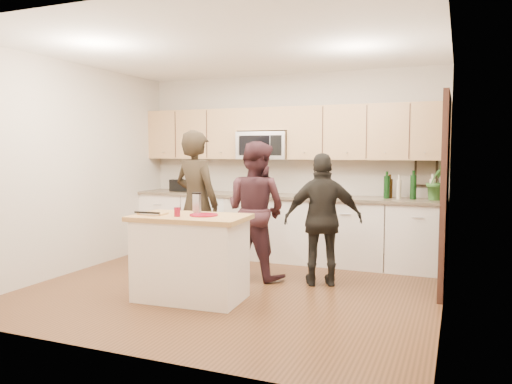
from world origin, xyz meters
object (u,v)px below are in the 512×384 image
at_px(woman_center, 256,210).
at_px(woman_left, 196,203).
at_px(woman_right, 323,220).
at_px(toaster, 181,185).
at_px(island, 190,257).

bearing_deg(woman_center, woman_left, 23.35).
distance_m(woman_center, woman_right, 0.86).
relative_size(toaster, woman_center, 0.18).
relative_size(island, woman_right, 0.80).
distance_m(island, woman_left, 1.17).
bearing_deg(woman_right, woman_left, -16.57).
xyz_separation_m(woman_center, woman_right, (0.86, -0.03, -0.07)).
distance_m(toaster, woman_right, 2.82).
height_order(toaster, woman_center, woman_center).
relative_size(toaster, woman_left, 0.16).
bearing_deg(woman_right, woman_center, -22.12).
xyz_separation_m(woman_left, woman_center, (0.76, 0.13, -0.07)).
distance_m(toaster, woman_center, 2.04).
height_order(island, woman_right, woman_right).
distance_m(woman_left, woman_right, 1.63).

